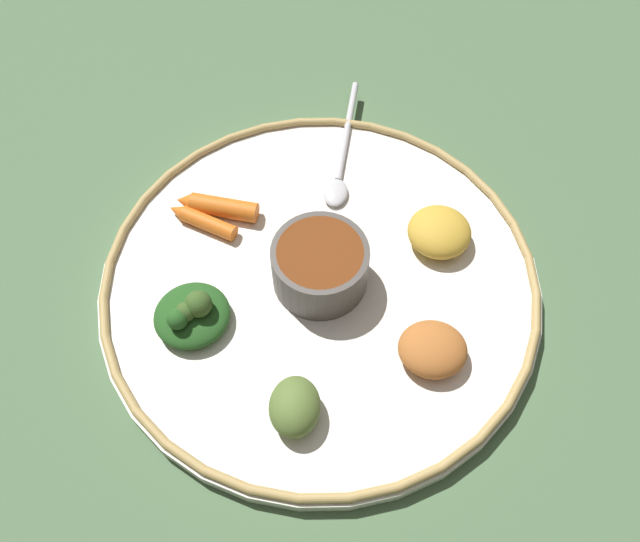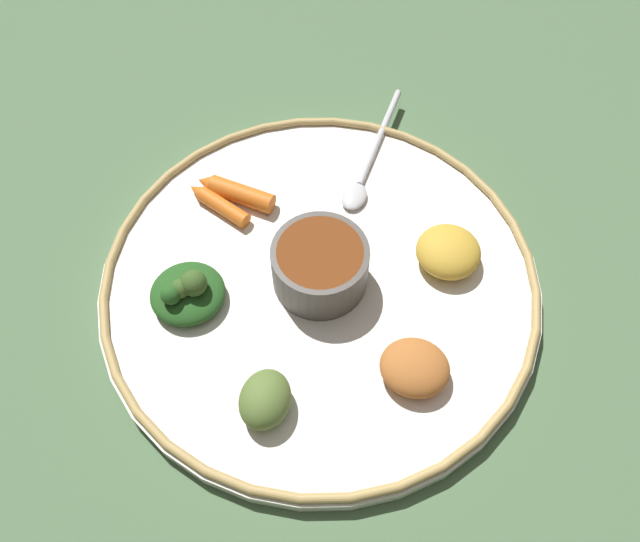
% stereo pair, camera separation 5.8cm
% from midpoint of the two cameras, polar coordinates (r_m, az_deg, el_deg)
% --- Properties ---
extents(ground_plane, '(2.40, 2.40, 0.00)m').
position_cam_midpoint_polar(ground_plane, '(0.61, 2.73, -1.70)').
color(ground_plane, '#4C6B47').
extents(platter, '(0.40, 0.40, 0.02)m').
position_cam_midpoint_polar(platter, '(0.60, 2.76, -1.34)').
color(platter, white).
rests_on(platter, ground_plane).
extents(platter_rim, '(0.40, 0.40, 0.01)m').
position_cam_midpoint_polar(platter_rim, '(0.59, 2.80, -0.83)').
color(platter_rim, tan).
rests_on(platter_rim, platter).
extents(center_bowl, '(0.09, 0.09, 0.05)m').
position_cam_midpoint_polar(center_bowl, '(0.58, 2.90, 0.30)').
color(center_bowl, '#4C4742').
rests_on(center_bowl, platter).
extents(spoon, '(0.16, 0.09, 0.01)m').
position_cam_midpoint_polar(spoon, '(0.67, 6.61, 8.86)').
color(spoon, silver).
rests_on(spoon, platter).
extents(greens_pile, '(0.08, 0.08, 0.04)m').
position_cam_midpoint_polar(greens_pile, '(0.58, -8.71, -2.07)').
color(greens_pile, '#23511E').
rests_on(greens_pile, platter).
extents(carrot_near_spoon, '(0.06, 0.08, 0.02)m').
position_cam_midpoint_polar(carrot_near_spoon, '(0.64, -4.78, 6.66)').
color(carrot_near_spoon, orange).
rests_on(carrot_near_spoon, platter).
extents(carrot_outer, '(0.06, 0.06, 0.02)m').
position_cam_midpoint_polar(carrot_outer, '(0.64, -6.26, 5.62)').
color(carrot_outer, orange).
rests_on(carrot_outer, platter).
extents(mound_lentil_yellow, '(0.08, 0.08, 0.03)m').
position_cam_midpoint_polar(mound_lentil_yellow, '(0.61, 13.82, 1.43)').
color(mound_lentil_yellow, gold).
rests_on(mound_lentil_yellow, platter).
extents(mound_chickpea, '(0.07, 0.07, 0.03)m').
position_cam_midpoint_polar(mound_chickpea, '(0.55, 11.30, -8.53)').
color(mound_chickpea, '#B2662D').
rests_on(mound_chickpea, platter).
extents(mound_collards, '(0.06, 0.06, 0.03)m').
position_cam_midpoint_polar(mound_collards, '(0.53, -1.63, -11.41)').
color(mound_collards, '#567033').
rests_on(mound_collards, platter).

